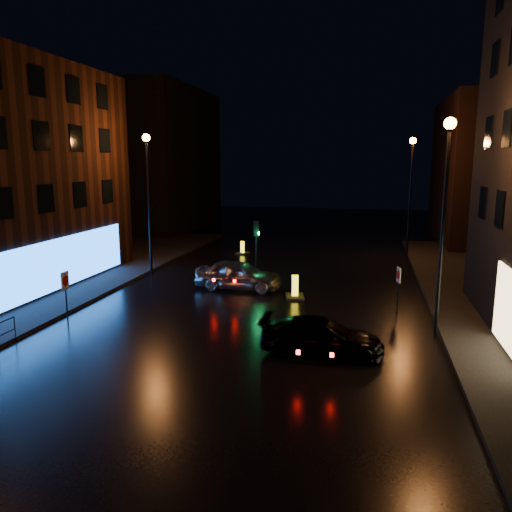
{
  "coord_description": "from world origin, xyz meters",
  "views": [
    {
      "loc": [
        4.99,
        -13.76,
        6.8
      ],
      "look_at": [
        0.41,
        6.74,
        2.8
      ],
      "focal_mm": 35.0,
      "sensor_mm": 36.0,
      "label": 1
    }
  ],
  "objects_px": {
    "bollard_far": "(242,251)",
    "road_sign_right": "(398,279)",
    "bollard_near": "(295,293)",
    "dark_sedan": "(322,336)",
    "silver_hatchback": "(238,275)",
    "traffic_signal": "(256,271)",
    "road_sign_left": "(65,285)"
  },
  "relations": [
    {
      "from": "silver_hatchback",
      "to": "road_sign_left",
      "type": "xyz_separation_m",
      "value": [
        -5.57,
        -7.31,
        0.91
      ]
    },
    {
      "from": "bollard_near",
      "to": "bollard_far",
      "type": "bearing_deg",
      "value": 103.74
    },
    {
      "from": "road_sign_right",
      "to": "silver_hatchback",
      "type": "bearing_deg",
      "value": -30.52
    },
    {
      "from": "dark_sedan",
      "to": "bollard_far",
      "type": "xyz_separation_m",
      "value": [
        -7.57,
        18.44,
        -0.43
      ]
    },
    {
      "from": "traffic_signal",
      "to": "bollard_near",
      "type": "bearing_deg",
      "value": -51.64
    },
    {
      "from": "bollard_far",
      "to": "road_sign_right",
      "type": "relative_size",
      "value": 0.58
    },
    {
      "from": "bollard_near",
      "to": "dark_sedan",
      "type": "bearing_deg",
      "value": -87.05
    },
    {
      "from": "bollard_near",
      "to": "road_sign_right",
      "type": "relative_size",
      "value": 0.71
    },
    {
      "from": "road_sign_right",
      "to": "road_sign_left",
      "type": "bearing_deg",
      "value": 5.82
    },
    {
      "from": "bollard_near",
      "to": "bollard_far",
      "type": "relative_size",
      "value": 1.24
    },
    {
      "from": "road_sign_right",
      "to": "bollard_near",
      "type": "bearing_deg",
      "value": -29.39
    },
    {
      "from": "dark_sedan",
      "to": "bollard_far",
      "type": "height_order",
      "value": "dark_sedan"
    },
    {
      "from": "bollard_far",
      "to": "road_sign_left",
      "type": "relative_size",
      "value": 0.53
    },
    {
      "from": "bollard_near",
      "to": "road_sign_left",
      "type": "xyz_separation_m",
      "value": [
        -8.81,
        -6.22,
        1.45
      ]
    },
    {
      "from": "bollard_near",
      "to": "bollard_far",
      "type": "distance_m",
      "value": 12.58
    },
    {
      "from": "bollard_far",
      "to": "dark_sedan",
      "type": "bearing_deg",
      "value": -55.64
    },
    {
      "from": "bollard_near",
      "to": "bollard_far",
      "type": "xyz_separation_m",
      "value": [
        -5.57,
        11.27,
        -0.05
      ]
    },
    {
      "from": "traffic_signal",
      "to": "silver_hatchback",
      "type": "height_order",
      "value": "traffic_signal"
    },
    {
      "from": "dark_sedan",
      "to": "road_sign_left",
      "type": "relative_size",
      "value": 1.94
    },
    {
      "from": "road_sign_left",
      "to": "road_sign_right",
      "type": "bearing_deg",
      "value": 15.06
    },
    {
      "from": "road_sign_right",
      "to": "traffic_signal",
      "type": "bearing_deg",
      "value": -46.11
    },
    {
      "from": "dark_sedan",
      "to": "road_sign_right",
      "type": "xyz_separation_m",
      "value": [
        2.92,
        5.78,
        0.92
      ]
    },
    {
      "from": "dark_sedan",
      "to": "bollard_far",
      "type": "relative_size",
      "value": 3.67
    },
    {
      "from": "bollard_far",
      "to": "road_sign_right",
      "type": "height_order",
      "value": "road_sign_right"
    },
    {
      "from": "bollard_far",
      "to": "traffic_signal",
      "type": "bearing_deg",
      "value": -58.16
    },
    {
      "from": "silver_hatchback",
      "to": "road_sign_right",
      "type": "xyz_separation_m",
      "value": [
        8.14,
        -2.48,
        0.78
      ]
    },
    {
      "from": "traffic_signal",
      "to": "bollard_near",
      "type": "distance_m",
      "value": 4.49
    },
    {
      "from": "silver_hatchback",
      "to": "dark_sedan",
      "type": "relative_size",
      "value": 1.05
    },
    {
      "from": "dark_sedan",
      "to": "bollard_near",
      "type": "distance_m",
      "value": 7.45
    },
    {
      "from": "traffic_signal",
      "to": "bollard_far",
      "type": "distance_m",
      "value": 8.24
    },
    {
      "from": "silver_hatchback",
      "to": "bollard_near",
      "type": "height_order",
      "value": "silver_hatchback"
    },
    {
      "from": "traffic_signal",
      "to": "dark_sedan",
      "type": "height_order",
      "value": "traffic_signal"
    }
  ]
}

